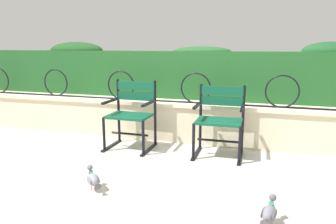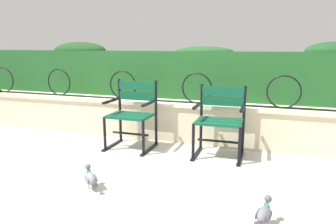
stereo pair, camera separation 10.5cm
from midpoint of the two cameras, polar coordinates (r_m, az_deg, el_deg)
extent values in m
plane|color=#BCB7AD|center=(3.87, 0.29, -8.29)|extent=(60.00, 60.00, 0.00)
cube|color=beige|center=(4.54, 3.49, -1.94)|extent=(7.78, 0.35, 0.51)
cube|color=beige|center=(4.48, 3.53, 1.52)|extent=(7.78, 0.41, 0.05)
cylinder|color=black|center=(4.41, 3.29, 1.82)|extent=(7.23, 0.02, 0.02)
torus|color=black|center=(6.00, -26.91, 5.14)|extent=(0.42, 0.02, 0.42)
torus|color=black|center=(5.27, -18.38, 5.07)|extent=(0.42, 0.02, 0.42)
torus|color=black|center=(4.69, -7.45, 4.80)|extent=(0.42, 0.02, 0.42)
torus|color=black|center=(4.33, 5.88, 4.25)|extent=(0.42, 0.02, 0.42)
torus|color=black|center=(4.23, 20.68, 3.37)|extent=(0.42, 0.02, 0.42)
cube|color=#1E5123|center=(4.85, 4.93, 6.71)|extent=(7.62, 0.52, 0.69)
ellipsoid|color=#1D461E|center=(5.62, -15.00, 10.59)|extent=(0.96, 0.47, 0.28)
ellipsoid|color=#1D4920|center=(4.80, 7.04, 10.75)|extent=(0.87, 0.47, 0.14)
ellipsoid|color=#1A4721|center=(4.76, 28.14, 9.46)|extent=(0.73, 0.47, 0.27)
cube|color=#0F4C33|center=(4.03, -6.95, -1.06)|extent=(0.54, 0.13, 0.03)
cube|color=#0F4C33|center=(4.15, -6.12, -0.66)|extent=(0.54, 0.13, 0.03)
cube|color=#0F4C33|center=(4.27, -5.33, -0.29)|extent=(0.54, 0.13, 0.03)
cube|color=#0F4C33|center=(4.30, -4.85, 4.73)|extent=(0.54, 0.04, 0.11)
cube|color=#0F4C33|center=(4.32, -4.82, 2.86)|extent=(0.54, 0.04, 0.11)
cylinder|color=black|center=(4.26, -1.45, -0.24)|extent=(0.04, 0.04, 0.88)
cylinder|color=black|center=(3.93, -3.68, -4.65)|extent=(0.04, 0.04, 0.44)
cube|color=black|center=(4.16, -2.61, -6.70)|extent=(0.05, 0.52, 0.02)
cube|color=black|center=(4.01, -2.69, 1.57)|extent=(0.04, 0.40, 0.03)
cylinder|color=black|center=(4.48, -7.92, 0.24)|extent=(0.04, 0.04, 0.88)
cylinder|color=black|center=(4.16, -10.54, -3.88)|extent=(0.04, 0.04, 0.44)
cube|color=black|center=(4.38, -9.20, -5.87)|extent=(0.05, 0.52, 0.02)
cube|color=black|center=(4.24, -9.47, 1.98)|extent=(0.04, 0.40, 0.03)
cylinder|color=black|center=(4.21, -6.05, -3.88)|extent=(0.51, 0.04, 0.03)
cube|color=#0F4C33|center=(3.73, 9.60, -2.20)|extent=(0.54, 0.13, 0.03)
cube|color=#0F4C33|center=(3.86, 9.90, -1.73)|extent=(0.54, 0.13, 0.03)
cube|color=#0F4C33|center=(3.99, 10.17, -1.29)|extent=(0.54, 0.13, 0.03)
cube|color=#0F4C33|center=(4.03, 10.55, 3.73)|extent=(0.54, 0.04, 0.11)
cube|color=#0F4C33|center=(4.05, 10.48, 1.88)|extent=(0.54, 0.04, 0.11)
cylinder|color=black|center=(4.07, 14.10, -1.40)|extent=(0.04, 0.04, 0.85)
cylinder|color=black|center=(3.71, 13.47, -5.97)|extent=(0.04, 0.04, 0.44)
cube|color=black|center=(3.95, 13.55, -8.03)|extent=(0.05, 0.52, 0.02)
cube|color=black|center=(3.80, 13.99, 0.65)|extent=(0.04, 0.40, 0.03)
cylinder|color=black|center=(4.14, 6.69, -0.91)|extent=(0.04, 0.04, 0.85)
cylinder|color=black|center=(3.78, 5.33, -5.34)|extent=(0.04, 0.04, 0.44)
cube|color=black|center=(4.02, 5.87, -7.40)|extent=(0.05, 0.52, 0.02)
cube|color=black|center=(3.87, 6.06, 1.14)|extent=(0.04, 0.40, 0.03)
cylinder|color=black|center=(3.92, 9.77, -5.17)|extent=(0.51, 0.03, 0.03)
ellipsoid|color=slate|center=(2.59, 17.96, -17.12)|extent=(0.14, 0.21, 0.11)
cylinder|color=#2D6B56|center=(2.63, 18.39, -15.79)|extent=(0.06, 0.07, 0.06)
sphere|color=#55555D|center=(2.63, 18.60, -14.51)|extent=(0.06, 0.06, 0.06)
cone|color=black|center=(2.66, 18.76, -14.33)|extent=(0.02, 0.02, 0.01)
cone|color=#4A4A52|center=(2.49, 17.26, -18.40)|extent=(0.08, 0.09, 0.06)
ellipsoid|color=#5B5B63|center=(2.59, 16.96, -16.96)|extent=(0.05, 0.14, 0.07)
ellipsoid|color=#5B5B63|center=(2.57, 18.87, -17.28)|extent=(0.05, 0.14, 0.07)
cylinder|color=#C6515B|center=(2.64, 17.51, -18.48)|extent=(0.01, 0.01, 0.05)
ellipsoid|color=gray|center=(3.13, -12.71, -11.57)|extent=(0.21, 0.20, 0.11)
cylinder|color=#2D6B56|center=(3.18, -13.06, -10.54)|extent=(0.07, 0.07, 0.06)
sphere|color=slate|center=(3.18, -13.21, -9.48)|extent=(0.06, 0.06, 0.06)
cone|color=black|center=(3.21, -13.35, -9.37)|extent=(0.03, 0.03, 0.01)
cone|color=#595960|center=(3.03, -12.13, -12.46)|extent=(0.10, 0.10, 0.06)
ellipsoid|color=slate|center=(3.11, -13.44, -11.67)|extent=(0.12, 0.11, 0.07)
ellipsoid|color=slate|center=(3.13, -11.90, -11.44)|extent=(0.12, 0.11, 0.07)
cylinder|color=#C6515B|center=(3.17, -13.02, -12.88)|extent=(0.01, 0.01, 0.05)
cylinder|color=#C6515B|center=(3.16, -12.28, -12.93)|extent=(0.01, 0.01, 0.05)
camera|label=1|loc=(0.05, -89.21, 0.17)|focal=34.07mm
camera|label=2|loc=(0.05, 90.79, -0.17)|focal=34.07mm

